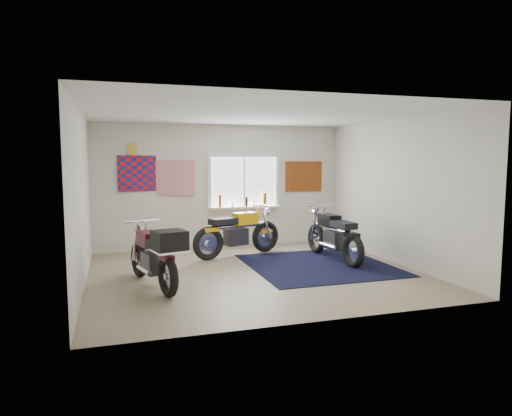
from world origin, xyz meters
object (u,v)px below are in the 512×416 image
object	(u,v)px
black_chrome_bike	(334,237)
maroon_tourer	(155,256)
yellow_triumph	(238,234)
navy_rug	(319,265)

from	to	relation	value
black_chrome_bike	maroon_tourer	bearing A→B (deg)	102.63
yellow_triumph	black_chrome_bike	bearing A→B (deg)	-47.86
black_chrome_bike	maroon_tourer	xyz separation A→B (m)	(-3.46, -1.00, 0.05)
yellow_triumph	navy_rug	bearing A→B (deg)	-65.15
navy_rug	black_chrome_bike	bearing A→B (deg)	35.20
navy_rug	black_chrome_bike	xyz separation A→B (m)	(0.47, 0.33, 0.45)
navy_rug	maroon_tourer	world-z (taller)	maroon_tourer
maroon_tourer	yellow_triumph	bearing A→B (deg)	-57.28
yellow_triumph	maroon_tourer	xyz separation A→B (m)	(-1.79, -1.93, 0.05)
yellow_triumph	maroon_tourer	size ratio (longest dim) A/B	1.04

